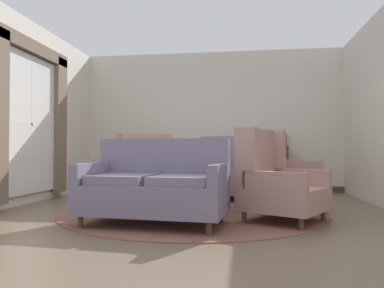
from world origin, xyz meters
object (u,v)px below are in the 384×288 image
coffee_table (195,179)px  armchair_beside_settee (278,176)px  side_table (271,176)px  settee (155,188)px  armchair_far_left (276,183)px  sideboard (264,166)px  porcelain_vase (191,162)px  armchair_near_sideboard (231,173)px  armchair_near_window (140,174)px

coffee_table → armchair_beside_settee: size_ratio=0.85×
armchair_beside_settee → coffee_table: bearing=96.7°
side_table → settee: bearing=-124.3°
armchair_beside_settee → settee: bearing=120.7°
armchair_far_left → sideboard: size_ratio=0.97×
armchair_far_left → sideboard: sideboard is taller
armchair_far_left → settee: bearing=136.5°
coffee_table → porcelain_vase: 0.23m
armchair_far_left → side_table: armchair_far_left is taller
armchair_near_sideboard → coffee_table: bearing=98.6°
armchair_near_sideboard → armchair_far_left: bearing=137.2°
armchair_beside_settee → porcelain_vase: bearing=95.8°
settee → armchair_far_left: armchair_far_left is taller
armchair_far_left → side_table: 1.69m
side_table → armchair_beside_settee: bearing=-86.9°
porcelain_vase → sideboard: bearing=65.2°
armchair_beside_settee → side_table: size_ratio=1.61×
armchair_near_window → armchair_near_sideboard: armchair_near_window is taller
armchair_beside_settee → armchair_far_left: bearing=161.7°
settee → armchair_near_sideboard: bearing=76.2°
coffee_table → armchair_near_window: armchair_near_window is taller
settee → sideboard: bearing=73.5°
coffee_table → armchair_near_sideboard: armchair_near_sideboard is taller
settee → armchair_near_window: 1.94m
porcelain_vase → armchair_near_window: (-0.96, 0.84, -0.22)m
armchair_far_left → armchair_near_window: armchair_near_window is taller
armchair_near_window → porcelain_vase: bearing=99.2°
armchair_far_left → coffee_table: bearing=91.6°
armchair_near_sideboard → side_table: armchair_near_sideboard is taller
armchair_near_window → sideboard: (2.08, 1.58, 0.08)m
armchair_beside_settee → armchair_near_sideboard: bearing=28.2°
coffee_table → side_table: size_ratio=1.37×
settee → coffee_table: bearing=77.3°
porcelain_vase → coffee_table: bearing=-2.4°
porcelain_vase → side_table: size_ratio=0.46×
sideboard → side_table: bearing=-88.2°
armchair_near_sideboard → armchair_beside_settee: size_ratio=0.98×
armchair_near_sideboard → armchair_beside_settee: bearing=159.1°
coffee_table → sideboard: (1.06, 2.42, 0.09)m
porcelain_vase → sideboard: sideboard is taller
armchair_beside_settee → side_table: armchair_beside_settee is taller
side_table → armchair_near_window: bearing=-172.5°
porcelain_vase → armchair_near_sideboard: (0.50, 1.21, -0.22)m
porcelain_vase → armchair_near_sideboard: bearing=67.4°
coffee_table → armchair_beside_settee: 1.20m
coffee_table → armchair_far_left: (1.04, -0.57, 0.01)m
armchair_far_left → side_table: bearing=28.1°
settee → side_table: (1.42, 2.09, 0.01)m
armchair_beside_settee → side_table: 0.74m
settee → sideboard: size_ratio=1.42×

